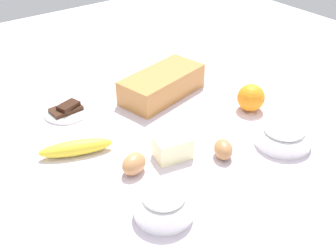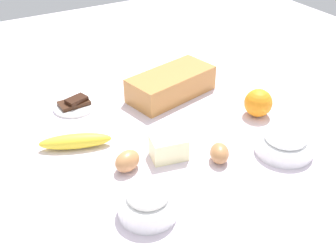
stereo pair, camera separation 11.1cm
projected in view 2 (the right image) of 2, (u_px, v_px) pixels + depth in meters
The scene contains 10 objects.
ground_plane at pixel (168, 141), 1.14m from camera, with size 2.40×2.40×0.02m, color silver.
loaf_pan at pixel (171, 84), 1.31m from camera, with size 0.30×0.19×0.08m.
flour_bowl at pixel (148, 202), 0.88m from camera, with size 0.13×0.13×0.07m.
sugar_bowl at pixel (285, 142), 1.07m from camera, with size 0.15×0.15×0.07m.
banana at pixel (75, 141), 1.09m from camera, with size 0.19×0.04×0.04m, color yellow.
orange_fruit at pixel (258, 103), 1.21m from camera, with size 0.08×0.08×0.08m, color orange.
butter_block at pixel (169, 148), 1.05m from camera, with size 0.09×0.06×0.06m, color #F4EDB2.
egg_near_butter at pixel (219, 153), 1.04m from camera, with size 0.05×0.05×0.07m, color #AD7547.
egg_beside_bowl at pixel (127, 161), 1.01m from camera, with size 0.05×0.05×0.07m, color #B67B4A.
chocolate_plate at pixel (75, 105), 1.27m from camera, with size 0.13×0.13×0.03m.
Camera 2 is at (-0.46, -0.80, 0.66)m, focal length 44.05 mm.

